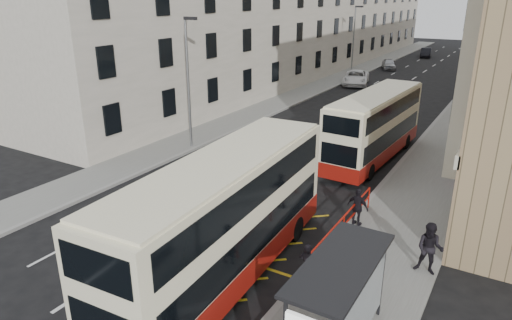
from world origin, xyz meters
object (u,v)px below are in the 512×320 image
Objects in this scene: double_decker_rear at (375,126)px; car_dark at (426,53)px; pedestrian_near at (307,266)px; white_van at (356,78)px; street_lamp_far at (354,38)px; street_lamp_near at (189,76)px; car_red at (482,57)px; bus_shelter at (339,295)px; double_decker_front at (225,220)px; pedestrian_mid at (430,249)px; car_silver at (389,64)px; pedestrian_far at (358,207)px.

car_dark is (-7.18, 50.43, -1.35)m from double_decker_rear.
white_van is at bearing -71.37° from pedestrian_near.
car_dark is (3.46, 24.34, -3.93)m from street_lamp_far.
street_lamp_near is 1.53× the size of car_red.
pedestrian_near is at bearing 128.95° from bus_shelter.
pedestrian_mid is at bearing 27.97° from double_decker_front.
pedestrian_near is at bearing -87.84° from white_van.
pedestrian_near is at bearing -78.39° from double_decker_rear.
double_decker_front is at bearing -47.03° from street_lamp_near.
double_decker_rear reaches higher than pedestrian_mid.
pedestrian_near reaches higher than car_dark.
double_decker_rear is 36.46m from car_silver.
bus_shelter is 2.22× the size of pedestrian_mid.
car_silver is 17.03m from car_red.
pedestrian_near is (2.74, 0.76, -1.31)m from double_decker_front.
double_decker_front reaches higher than bus_shelter.
car_silver is (-8.15, 49.94, -1.58)m from double_decker_front.
pedestrian_near is (2.06, -13.83, -1.11)m from double_decker_rear.
street_lamp_near is 5.00× the size of pedestrian_near.
street_lamp_far is at bearing -121.66° from car_silver.
double_decker_rear reaches higher than bus_shelter.
bus_shelter is 53.24m from car_silver.
white_van is at bearing 64.62° from car_red.
bus_shelter is 5.62m from pedestrian_mid.
car_red is (-3.14, 65.61, -1.38)m from bus_shelter.
pedestrian_near is at bearing -90.98° from car_dark.
car_red is (1.59, 63.91, -1.50)m from double_decker_front.
double_decker_front is 2.15× the size of car_red.
bus_shelter reaches higher than pedestrian_mid.
car_red is (-4.45, 60.24, -0.35)m from pedestrian_mid.
street_lamp_far reaches higher than car_red.
car_dark is 8.17m from car_red.
white_van is (-8.86, 22.51, -1.28)m from double_decker_rear.
car_silver is at bearing -75.61° from pedestrian_near.
pedestrian_mid is at bearing 159.51° from pedestrian_far.
car_silver is at bearing 107.18° from double_decker_rear.
bus_shelter is at bearing -103.63° from pedestrian_mid.
double_decker_rear is (0.68, 14.59, -0.20)m from double_decker_front.
street_lamp_near is 54.59m from car_dark.
pedestrian_mid is at bearing -23.71° from street_lamp_near.
white_van reaches higher than car_dark.
bus_shelter is at bearing -96.57° from car_silver.
street_lamp_near is 14.09m from pedestrian_far.
street_lamp_far is 5.00× the size of pedestrian_near.
street_lamp_far is 28.30m from double_decker_rear.
pedestrian_mid is (6.04, 3.67, -1.15)m from double_decker_front.
street_lamp_far is 1.53× the size of car_red.
street_lamp_near is at bearing -156.71° from double_decker_rear.
street_lamp_far is 24.90m from car_dark.
bus_shelter is 3.39m from pedestrian_near.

